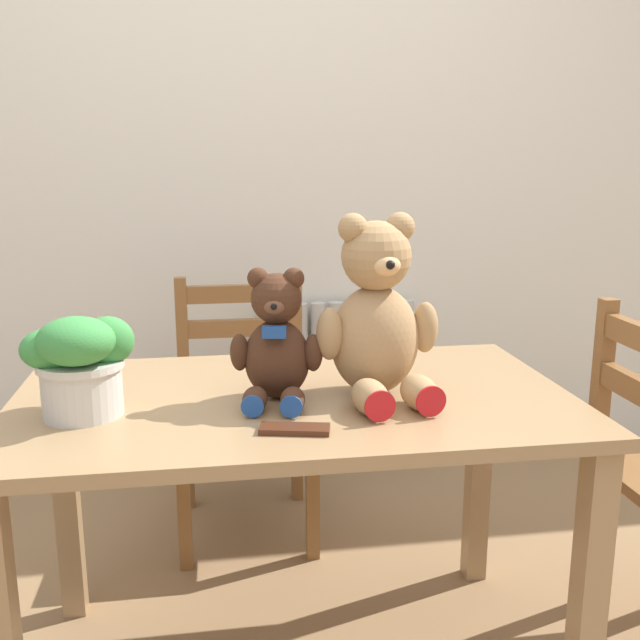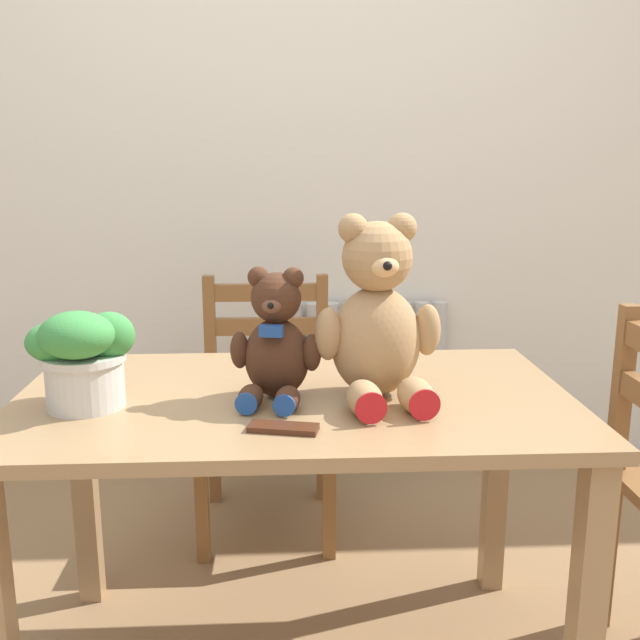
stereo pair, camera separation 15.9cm
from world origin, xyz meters
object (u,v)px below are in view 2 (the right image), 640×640
object	(u,v)px
teddy_bear_right	(378,320)
chocolate_bar	(283,428)
potted_plant	(82,354)
wooden_chair_behind	(266,402)
teddy_bear_left	(276,343)

from	to	relation	value
teddy_bear_right	chocolate_bar	xyz separation A→B (m)	(-0.21, -0.20, -0.17)
teddy_bear_right	potted_plant	size ratio (longest dim) A/B	1.82
potted_plant	wooden_chair_behind	bearing A→B (deg)	65.72
wooden_chair_behind	potted_plant	bearing A→B (deg)	65.72
teddy_bear_left	wooden_chair_behind	bearing A→B (deg)	-76.25
teddy_bear_left	potted_plant	size ratio (longest dim) A/B	1.30
teddy_bear_left	potted_plant	xyz separation A→B (m)	(-0.41, -0.05, -0.01)
wooden_chair_behind	teddy_bear_left	size ratio (longest dim) A/B	2.86
teddy_bear_left	potted_plant	bearing A→B (deg)	16.89
wooden_chair_behind	teddy_bear_right	bearing A→B (deg)	109.29
teddy_bear_right	potted_plant	world-z (taller)	teddy_bear_right
teddy_bear_left	chocolate_bar	size ratio (longest dim) A/B	2.14
teddy_bear_left	teddy_bear_right	bearing A→B (deg)	-170.45
wooden_chair_behind	teddy_bear_right	xyz separation A→B (m)	(0.27, -0.77, 0.46)
wooden_chair_behind	chocolate_bar	size ratio (longest dim) A/B	6.12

